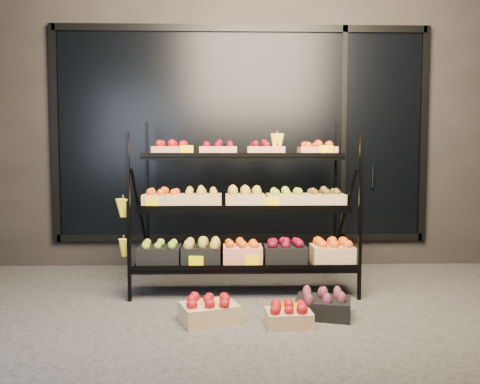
{
  "coord_description": "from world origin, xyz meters",
  "views": [
    {
      "loc": [
        -0.15,
        -3.92,
        1.26
      ],
      "look_at": [
        -0.04,
        0.55,
        0.95
      ],
      "focal_mm": 35.0,
      "sensor_mm": 36.0,
      "label": 1
    }
  ],
  "objects": [
    {
      "name": "floor_crate_right",
      "position": [
        0.61,
        -0.26,
        0.1
      ],
      "size": [
        0.49,
        0.41,
        0.21
      ],
      "rotation": [
        0.0,
        0.0,
        -0.26
      ],
      "color": "black",
      "rests_on": "ground"
    },
    {
      "name": "floor_crate_midright",
      "position": [
        0.31,
        -0.46,
        0.08
      ],
      "size": [
        0.36,
        0.27,
        0.18
      ],
      "rotation": [
        0.0,
        0.0,
        0.07
      ],
      "color": "tan",
      "rests_on": "ground"
    },
    {
      "name": "tag_floor_b",
      "position": [
        0.32,
        -0.4,
        0.06
      ],
      "size": [
        0.13,
        0.01,
        0.12
      ],
      "primitive_type": "cube",
      "color": "#FFDF00",
      "rests_on": "ground"
    },
    {
      "name": "tag_floor_a",
      "position": [
        -0.28,
        -0.4,
        0.06
      ],
      "size": [
        0.13,
        0.01,
        0.12
      ],
      "primitive_type": "cube",
      "color": "#FFDF00",
      "rests_on": "ground"
    },
    {
      "name": "display_rack",
      "position": [
        -0.01,
        0.6,
        0.79
      ],
      "size": [
        2.18,
        1.02,
        1.66
      ],
      "color": "black",
      "rests_on": "ground"
    },
    {
      "name": "building",
      "position": [
        0.0,
        2.59,
        1.75
      ],
      "size": [
        6.0,
        2.08,
        3.5
      ],
      "color": "#2D2826",
      "rests_on": "ground"
    },
    {
      "name": "floor_crate_left",
      "position": [
        -0.3,
        -0.36,
        0.1
      ],
      "size": [
        0.5,
        0.43,
        0.21
      ],
      "rotation": [
        0.0,
        0.0,
        0.35
      ],
      "color": "tan",
      "rests_on": "ground"
    },
    {
      "name": "ground",
      "position": [
        0.0,
        0.0,
        0.0
      ],
      "size": [
        24.0,
        24.0,
        0.0
      ],
      "primitive_type": "plane",
      "color": "#514F4C",
      "rests_on": "ground"
    }
  ]
}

